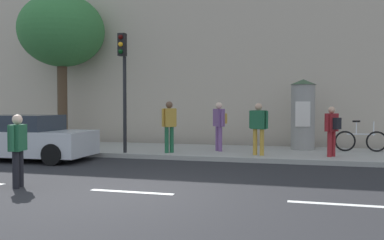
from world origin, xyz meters
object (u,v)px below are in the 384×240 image
object	(u,v)px
traffic_light	(123,73)
pedestrian_with_bag	(18,145)
pedestrian_in_dark_shirt	(332,127)
pedestrian_with_backpack	(259,124)
parked_car_silver	(24,138)
poster_column	(303,114)
pedestrian_near_pole	(169,123)
pedestrian_tallest	(219,122)
bicycle_leaning	(361,140)
street_tree	(62,31)

from	to	relation	value
traffic_light	pedestrian_with_bag	distance (m)	5.79
pedestrian_in_dark_shirt	pedestrian_with_backpack	xyz separation A→B (m)	(-2.28, -0.22, 0.06)
pedestrian_in_dark_shirt	parked_car_silver	xyz separation A→B (m)	(-9.57, -2.29, -0.38)
pedestrian_with_bag	parked_car_silver	world-z (taller)	pedestrian_with_bag
poster_column	pedestrian_near_pole	bearing A→B (deg)	-151.63
pedestrian_tallest	pedestrian_in_dark_shirt	bearing A→B (deg)	-10.27
pedestrian_with_backpack	bicycle_leaning	world-z (taller)	pedestrian_with_backpack
pedestrian_in_dark_shirt	pedestrian_with_backpack	world-z (taller)	pedestrian_with_backpack
pedestrian_tallest	parked_car_silver	size ratio (longest dim) A/B	0.40
pedestrian_with_bag	parked_car_silver	size ratio (longest dim) A/B	0.36
pedestrian_with_backpack	traffic_light	bearing A→B (deg)	-172.95
traffic_light	pedestrian_with_backpack	bearing A→B (deg)	7.05
parked_car_silver	pedestrian_with_backpack	bearing A→B (deg)	15.84
pedestrian_with_bag	parked_car_silver	bearing A→B (deg)	125.84
poster_column	pedestrian_tallest	world-z (taller)	poster_column
pedestrian_in_dark_shirt	pedestrian_near_pole	distance (m)	5.31
pedestrian_with_bag	bicycle_leaning	distance (m)	11.21
street_tree	bicycle_leaning	bearing A→B (deg)	-2.09
traffic_light	poster_column	bearing A→B (deg)	25.83
traffic_light	street_tree	bearing A→B (deg)	144.64
traffic_light	pedestrian_with_bag	xyz separation A→B (m)	(0.04, -5.45, -1.96)
traffic_light	bicycle_leaning	bearing A→B (deg)	18.42
pedestrian_tallest	parked_car_silver	world-z (taller)	pedestrian_tallest
traffic_light	pedestrian_with_bag	world-z (taller)	traffic_light
pedestrian_near_pole	bicycle_leaning	xyz separation A→B (m)	(6.35, 2.14, -0.64)
poster_column	street_tree	world-z (taller)	street_tree
pedestrian_with_backpack	bicycle_leaning	distance (m)	3.96
pedestrian_in_dark_shirt	pedestrian_with_backpack	bearing A→B (deg)	-174.48
traffic_light	street_tree	world-z (taller)	street_tree
traffic_light	pedestrian_in_dark_shirt	distance (m)	7.05
poster_column	traffic_light	bearing A→B (deg)	-154.17
pedestrian_with_backpack	parked_car_silver	bearing A→B (deg)	-164.16
poster_column	parked_car_silver	distance (m)	9.71
pedestrian_near_pole	traffic_light	bearing A→B (deg)	-162.36
pedestrian_near_pole	pedestrian_with_bag	bearing A→B (deg)	-103.62
pedestrian_near_pole	bicycle_leaning	world-z (taller)	pedestrian_near_pole
traffic_light	pedestrian_near_pole	distance (m)	2.30
pedestrian_tallest	pedestrian_near_pole	xyz separation A→B (m)	(-1.54, -0.99, -0.01)
pedestrian_with_bag	street_tree	bearing A→B (deg)	117.06
traffic_light	pedestrian_tallest	xyz separation A→B (m)	(3.01, 1.46, -1.68)
bicycle_leaning	pedestrian_near_pole	bearing A→B (deg)	-161.41
pedestrian_tallest	pedestrian_near_pole	size ratio (longest dim) A/B	0.99
poster_column	pedestrian_in_dark_shirt	world-z (taller)	poster_column
traffic_light	pedestrian_with_backpack	distance (m)	4.85
poster_column	pedestrian_with_backpack	xyz separation A→B (m)	(-1.36, -2.28, -0.31)
poster_column	parked_car_silver	world-z (taller)	poster_column
traffic_light	bicycle_leaning	xyz separation A→B (m)	(7.83, 2.61, -2.34)
street_tree	pedestrian_in_dark_shirt	world-z (taller)	street_tree
street_tree	pedestrian_in_dark_shirt	xyz separation A→B (m)	(11.07, -2.27, -3.88)
pedestrian_with_bag	pedestrian_near_pole	bearing A→B (deg)	76.38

